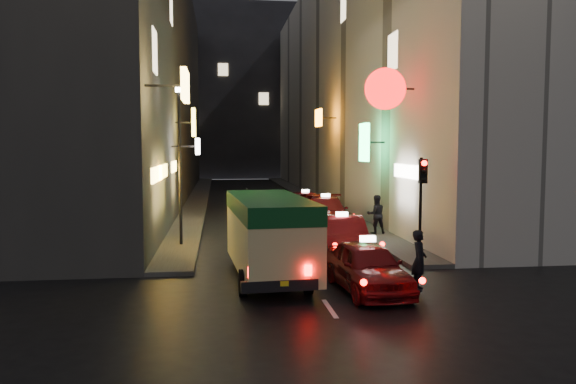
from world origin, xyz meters
name	(u,v)px	position (x,y,z in m)	size (l,w,h in m)	color
ground	(374,373)	(0.00, 0.00, 0.00)	(120.00, 120.00, 0.00)	black
building_left	(146,80)	(-8.00, 33.99, 9.00)	(7.38, 52.00, 18.00)	#373432
building_right	(355,83)	(8.00, 34.00, 9.00)	(7.98, 52.00, 18.00)	#B7B1A8
building_far	(238,94)	(0.00, 66.00, 11.00)	(30.00, 10.00, 22.00)	#36353A
sidewalk_left	(198,198)	(-4.25, 34.00, 0.07)	(1.50, 52.00, 0.15)	#494643
sidewalk_right	(308,197)	(4.25, 34.00, 0.07)	(1.50, 52.00, 0.15)	#494643
minibus	(269,228)	(-1.20, 7.30, 1.58)	(2.45, 5.94, 2.50)	#D7CC86
taxi_near	(367,263)	(1.36, 5.54, 0.81)	(2.42, 5.20, 1.78)	maroon
taxi_second	(342,234)	(1.71, 10.34, 0.87)	(2.56, 5.59, 1.91)	maroon
taxi_third	(326,210)	(2.52, 17.65, 0.90)	(3.18, 5.95, 1.97)	maroon
taxi_far	(305,202)	(2.27, 22.45, 0.81)	(2.72, 5.32, 1.79)	maroon
pedestrian_crossing	(419,256)	(2.84, 5.50, 0.96)	(0.63, 0.41, 1.92)	black
pedestrian_sidewalk	(376,212)	(4.24, 14.75, 1.12)	(0.73, 0.46, 1.95)	black
traffic_light	(422,187)	(4.00, 8.47, 2.69)	(0.26, 0.43, 3.50)	black
lamp_post	(180,154)	(-4.20, 13.00, 3.72)	(0.28, 0.28, 6.22)	black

